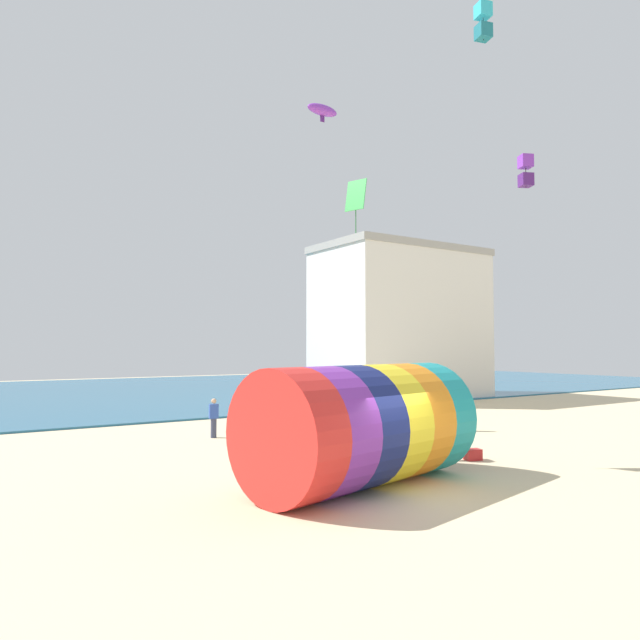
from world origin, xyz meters
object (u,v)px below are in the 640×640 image
kite_cyan_box (483,21)px  bystander_near_water (456,411)px  kite_handler (443,435)px  giant_inflatable_tube (362,425)px  kite_green_diamond (356,196)px  bystander_mid_beach (214,418)px  cooler_box (473,455)px  kite_purple_box (526,171)px  kite_purple_parafoil (322,110)px

kite_cyan_box → bystander_near_water: bearing=134.6°
kite_handler → kite_cyan_box: (6.19, 3.42, 17.54)m
kite_cyan_box → giant_inflatable_tube: bearing=-155.8°
kite_green_diamond → bystander_mid_beach: 10.77m
kite_handler → cooler_box: kite_handler is taller
kite_purple_box → bystander_mid_beach: size_ratio=0.77×
kite_cyan_box → kite_purple_box: (-2.39, -3.90, -8.27)m
kite_purple_parafoil → bystander_mid_beach: bearing=101.1°
kite_purple_box → bystander_near_water: size_ratio=0.72×
giant_inflatable_tube → cooler_box: bearing=9.1°
giant_inflatable_tube → kite_green_diamond: bearing=55.8°
kite_purple_parafoil → bystander_near_water: (8.49, 2.16, -10.81)m
kite_purple_box → kite_purple_parafoil: bearing=158.9°
giant_inflatable_tube → bystander_mid_beach: 9.81m
kite_purple_parafoil → cooler_box: bearing=-33.6°
kite_cyan_box → kite_purple_box: 9.45m
giant_inflatable_tube → cooler_box: (5.18, 0.83, -1.43)m
giant_inflatable_tube → cooler_box: giant_inflatable_tube is taller
kite_cyan_box → bystander_mid_beach: bearing=154.7°
giant_inflatable_tube → kite_purple_parafoil: bearing=73.1°
bystander_near_water → kite_handler: bearing=-140.0°
kite_green_diamond → kite_purple_box: bearing=-16.1°
giant_inflatable_tube → kite_purple_box: kite_purple_box is taller
kite_green_diamond → cooler_box: kite_green_diamond is taller
kite_purple_box → bystander_mid_beach: bearing=132.8°
cooler_box → kite_purple_parafoil: bearing=146.4°
kite_green_diamond → bystander_mid_beach: bearing=105.4°
bystander_near_water → bystander_mid_beach: (-9.72, 4.07, -0.06)m
giant_inflatable_tube → kite_handler: (4.34, 1.32, -0.79)m
bystander_near_water → cooler_box: (-4.39, -4.87, -0.68)m
kite_handler → kite_purple_box: size_ratio=1.32×
giant_inflatable_tube → kite_purple_parafoil: 10.73m
kite_cyan_box → kite_handler: bearing=-151.1°
kite_purple_parafoil → bystander_near_water: 13.91m
kite_cyan_box → kite_purple_box: size_ratio=1.42×
giant_inflatable_tube → bystander_mid_beach: bearing=90.9°
kite_purple_parafoil → kite_handler: bearing=-34.4°
kite_purple_box → kite_handler: bearing=172.7°
kite_purple_parafoil → kite_purple_box: (7.06, -2.72, -1.58)m
giant_inflatable_tube → kite_purple_parafoil: size_ratio=5.86×
kite_purple_box → bystander_near_water: 10.53m
kite_handler → kite_green_diamond: size_ratio=0.90×
cooler_box → kite_purple_box: bearing=-0.0°
kite_cyan_box → bystander_mid_beach: kite_cyan_box is taller
kite_cyan_box → cooler_box: kite_cyan_box is taller
kite_purple_parafoil → kite_cyan_box: 11.64m
kite_purple_parafoil → bystander_near_water: size_ratio=0.70×
kite_handler → kite_green_diamond: bearing=152.0°
kite_purple_box → bystander_near_water: (1.43, 4.88, -9.23)m
bystander_near_water → bystander_mid_beach: 10.53m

